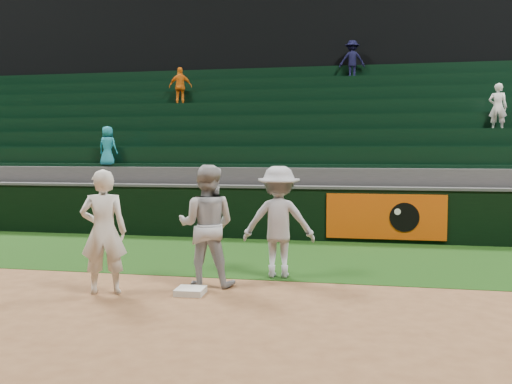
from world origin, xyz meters
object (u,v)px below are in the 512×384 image
(baserunner, at_px, (207,226))
(base_coach, at_px, (279,222))
(first_baseman, at_px, (104,232))
(first_base, at_px, (190,291))

(baserunner, bearing_deg, base_coach, -143.26)
(first_baseman, bearing_deg, base_coach, -164.75)
(base_coach, bearing_deg, baserunner, 32.98)
(base_coach, bearing_deg, first_baseman, 28.24)
(first_base, height_order, first_baseman, first_baseman)
(first_base, xyz_separation_m, base_coach, (1.06, 1.34, 0.86))
(baserunner, bearing_deg, first_base, 79.75)
(first_baseman, relative_size, base_coach, 0.99)
(first_base, xyz_separation_m, baserunner, (0.08, 0.56, 0.87))
(first_base, distance_m, baserunner, 1.04)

